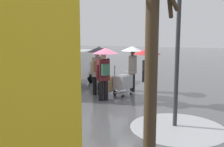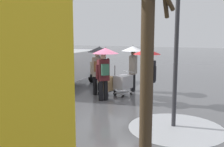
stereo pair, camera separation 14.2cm
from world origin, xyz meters
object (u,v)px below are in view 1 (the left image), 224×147
hand_dolly_boxes (107,84)px  bare_tree_near (151,61)px  shopping_cart_vendor (123,83)px  pedestrian_pink_side (148,62)px  cargo_van_parked_right (58,64)px  pedestrian_white_side (98,59)px  street_lamp (178,44)px  pedestrian_black_side (105,62)px  pedestrian_far_side (133,57)px

hand_dolly_boxes → bare_tree_near: bare_tree_near is taller
shopping_cart_vendor → bare_tree_near: bare_tree_near is taller
pedestrian_pink_side → bare_tree_near: bearing=106.6°
cargo_van_parked_right → pedestrian_white_side: 2.67m
street_lamp → shopping_cart_vendor: bearing=-46.3°
pedestrian_pink_side → pedestrian_black_side: same height
shopping_cart_vendor → street_lamp: size_ratio=0.26×
pedestrian_pink_side → pedestrian_white_side: bearing=-10.8°
bare_tree_near → pedestrian_pink_side: bearing=-73.4°
shopping_cart_vendor → hand_dolly_boxes: size_ratio=0.77×
cargo_van_parked_right → hand_dolly_boxes: cargo_van_parked_right is taller
pedestrian_pink_side → street_lamp: 2.70m
cargo_van_parked_right → pedestrian_black_side: 3.57m
cargo_van_parked_right → hand_dolly_boxes: (-2.97, 0.65, -0.65)m
bare_tree_near → pedestrian_far_side: bearing=-67.9°
pedestrian_black_side → street_lamp: bearing=150.0°
cargo_van_parked_right → pedestrian_pink_side: cargo_van_parked_right is taller
shopping_cart_vendor → hand_dolly_boxes: 0.71m
pedestrian_white_side → bare_tree_near: bare_tree_near is taller
cargo_van_parked_right → pedestrian_far_side: (-3.69, -0.65, 0.41)m
cargo_van_parked_right → pedestrian_white_side: bearing=166.3°
pedestrian_pink_side → pedestrian_black_side: bearing=11.4°
pedestrian_pink_side → pedestrian_black_side: size_ratio=1.00×
cargo_van_parked_right → hand_dolly_boxes: bearing=167.8°
pedestrian_far_side → pedestrian_white_side: bearing=48.5°
shopping_cart_vendor → pedestrian_black_side: (0.35, 1.10, 1.00)m
pedestrian_white_side → shopping_cart_vendor: bearing=-163.4°
shopping_cart_vendor → street_lamp: bearing=133.7°
hand_dolly_boxes → pedestrian_pink_side: size_ratio=0.61×
cargo_van_parked_right → pedestrian_black_side: size_ratio=2.53×
pedestrian_black_side → pedestrian_white_side: same height
shopping_cart_vendor → pedestrian_pink_side: size_ratio=0.47×
hand_dolly_boxes → pedestrian_far_side: 1.82m
pedestrian_far_side → bare_tree_near: (-2.70, 6.67, 0.58)m
cargo_van_parked_right → bare_tree_near: bare_tree_near is taller
pedestrian_white_side → pedestrian_pink_side: bearing=169.2°
street_lamp → pedestrian_far_side: bearing=-55.2°
hand_dolly_boxes → bare_tree_near: bearing=122.5°
pedestrian_far_side → pedestrian_black_side: bearing=78.0°
cargo_van_parked_right → street_lamp: 7.24m
shopping_cart_vendor → pedestrian_white_side: (1.04, 0.31, 1.00)m
hand_dolly_boxes → pedestrian_black_side: size_ratio=0.61×
pedestrian_pink_side → pedestrian_black_side: 1.70m
cargo_van_parked_right → street_lamp: bearing=153.3°
pedestrian_pink_side → bare_tree_near: 5.19m
bare_tree_near → street_lamp: bearing=-89.7°
pedestrian_black_side → pedestrian_white_side: size_ratio=1.00×
pedestrian_white_side → pedestrian_far_side: 1.70m
hand_dolly_boxes → pedestrian_white_side: 1.12m
pedestrian_white_side → pedestrian_black_side: bearing=131.2°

